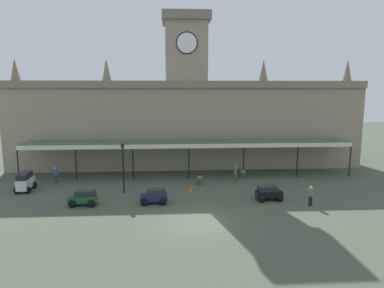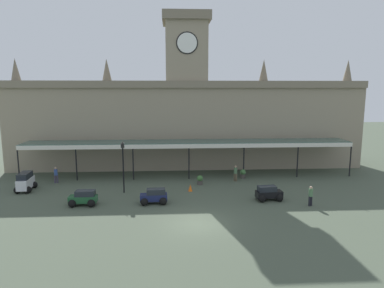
% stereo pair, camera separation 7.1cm
% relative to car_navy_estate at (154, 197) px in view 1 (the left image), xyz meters
% --- Properties ---
extents(ground_plane, '(140.00, 140.00, 0.00)m').
position_rel_car_navy_estate_xyz_m(ground_plane, '(3.32, -4.51, -0.56)').
color(ground_plane, '#465140').
extents(station_building, '(41.88, 5.74, 18.10)m').
position_rel_car_navy_estate_xyz_m(station_building, '(3.32, 14.09, 5.36)').
color(station_building, gray).
rests_on(station_building, ground).
extents(entrance_canopy, '(35.48, 3.26, 3.84)m').
position_rel_car_navy_estate_xyz_m(entrance_canopy, '(3.32, 9.04, 3.13)').
color(entrance_canopy, '#38564C').
rests_on(entrance_canopy, ground).
extents(car_navy_estate, '(2.30, 1.63, 1.27)m').
position_rel_car_navy_estate_xyz_m(car_navy_estate, '(0.00, 0.00, 0.00)').
color(car_navy_estate, '#19214C').
rests_on(car_navy_estate, ground).
extents(car_black_estate, '(2.31, 1.65, 1.27)m').
position_rel_car_navy_estate_xyz_m(car_black_estate, '(9.84, 0.29, 0.00)').
color(car_black_estate, black).
rests_on(car_black_estate, ground).
extents(car_green_estate, '(2.26, 1.56, 1.27)m').
position_rel_car_navy_estate_xyz_m(car_green_estate, '(-5.81, -0.11, 0.00)').
color(car_green_estate, '#1E512D').
rests_on(car_green_estate, ground).
extents(car_white_van, '(1.70, 2.46, 1.77)m').
position_rel_car_navy_estate_xyz_m(car_white_van, '(-12.30, 4.33, 0.24)').
color(car_white_van, silver).
rests_on(car_white_van, ground).
extents(pedestrian_crossing_forecourt, '(0.38, 0.34, 1.67)m').
position_rel_car_navy_estate_xyz_m(pedestrian_crossing_forecourt, '(-10.31, 6.87, 0.34)').
color(pedestrian_crossing_forecourt, '#3F384C').
rests_on(pedestrian_crossing_forecourt, ground).
extents(pedestrian_beside_cars, '(0.34, 0.34, 1.67)m').
position_rel_car_navy_estate_xyz_m(pedestrian_beside_cars, '(8.10, 6.51, 0.34)').
color(pedestrian_beside_cars, brown).
rests_on(pedestrian_beside_cars, ground).
extents(pedestrian_near_entrance, '(0.36, 0.34, 1.67)m').
position_rel_car_navy_estate_xyz_m(pedestrian_near_entrance, '(12.89, -1.32, 0.34)').
color(pedestrian_near_entrance, black).
rests_on(pedestrian_near_entrance, ground).
extents(victorian_lamppost, '(0.30, 0.30, 4.80)m').
position_rel_car_navy_estate_xyz_m(victorian_lamppost, '(-2.95, 3.22, 2.43)').
color(victorian_lamppost, black).
rests_on(victorian_lamppost, ground).
extents(traffic_cone, '(0.40, 0.40, 0.66)m').
position_rel_car_navy_estate_xyz_m(traffic_cone, '(3.22, 3.30, -0.23)').
color(traffic_cone, orange).
rests_on(traffic_cone, ground).
extents(planter_by_canopy, '(0.60, 0.60, 0.96)m').
position_rel_car_navy_estate_xyz_m(planter_by_canopy, '(4.30, 5.42, -0.07)').
color(planter_by_canopy, '#47423D').
rests_on(planter_by_canopy, ground).
extents(planter_near_kerb, '(0.60, 0.60, 0.96)m').
position_rel_car_navy_estate_xyz_m(planter_near_kerb, '(9.12, 7.65, -0.07)').
color(planter_near_kerb, '#47423D').
rests_on(planter_near_kerb, ground).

